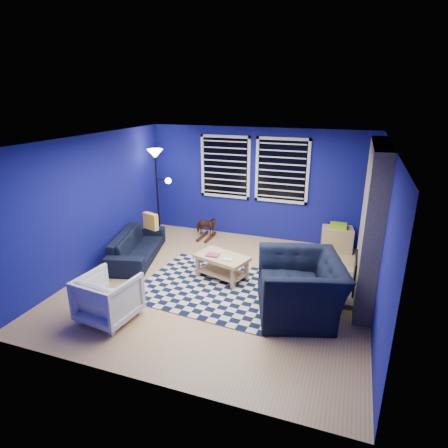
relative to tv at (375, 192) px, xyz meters
name	(u,v)px	position (x,y,z in m)	size (l,w,h in m)	color
floor	(219,284)	(-2.45, -2.00, -1.40)	(5.00, 5.00, 0.00)	tan
ceiling	(219,140)	(-2.45, -2.00, 1.10)	(5.00, 5.00, 0.00)	white
wall_back	(257,184)	(-2.45, 0.50, -0.15)	(5.00, 5.00, 0.00)	navy
wall_left	(93,203)	(-4.95, -2.00, -0.15)	(5.00, 5.00, 0.00)	navy
wall_right	(381,235)	(0.05, -2.00, -0.15)	(5.00, 5.00, 0.00)	navy
fireplace	(370,227)	(-0.09, -1.50, -0.20)	(0.65, 2.00, 2.50)	gray
window_left	(225,167)	(-3.20, 0.46, 0.20)	(1.17, 0.06, 1.42)	black
window_right	(282,171)	(-1.90, 0.46, 0.20)	(1.17, 0.06, 1.42)	black
tv	(375,192)	(0.00, 0.00, 0.00)	(0.07, 1.00, 0.58)	black
rug	(215,287)	(-2.47, -2.13, -1.39)	(2.50, 2.00, 0.02)	black
sofa	(137,246)	(-4.39, -1.52, -1.13)	(0.73, 1.86, 0.54)	black
armchair_big	(300,287)	(-0.99, -2.43, -0.96)	(1.19, 1.36, 0.88)	black
armchair_bent	(109,298)	(-3.61, -3.53, -1.04)	(0.76, 0.78, 0.71)	gray
rocking_horse	(206,226)	(-3.50, -0.01, -1.10)	(0.54, 0.24, 0.45)	#442B15
coffee_table	(222,262)	(-2.48, -1.77, -1.08)	(1.05, 0.79, 0.46)	#DFBF7D
cabinet	(337,239)	(-0.61, 0.25, -1.13)	(0.67, 0.50, 0.61)	#DFBF7D
floor_lamp	(157,166)	(-4.57, -0.22, 0.26)	(0.55, 0.34, 2.02)	black
throw_pillow	(151,221)	(-4.24, -1.18, -0.69)	(0.35, 0.11, 0.34)	gold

